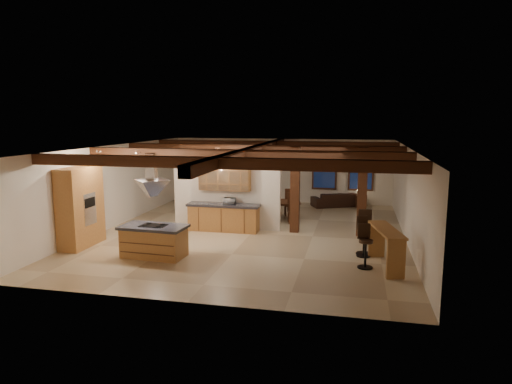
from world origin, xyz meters
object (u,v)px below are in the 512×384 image
dining_table (274,210)px  sofa (336,199)px  bar_counter (386,241)px  kitchen_island (154,241)px

dining_table → sofa: dining_table is taller
sofa → dining_table: bearing=30.2°
dining_table → sofa: (2.19, 3.13, -0.04)m
bar_counter → kitchen_island: bearing=-175.9°
dining_table → bar_counter: bearing=-63.2°
kitchen_island → dining_table: (2.43, 5.42, -0.11)m
kitchen_island → sofa: 9.73m
sofa → kitchen_island: bearing=36.8°
kitchen_island → bar_counter: (6.26, 0.45, 0.24)m
dining_table → bar_counter: 6.28m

